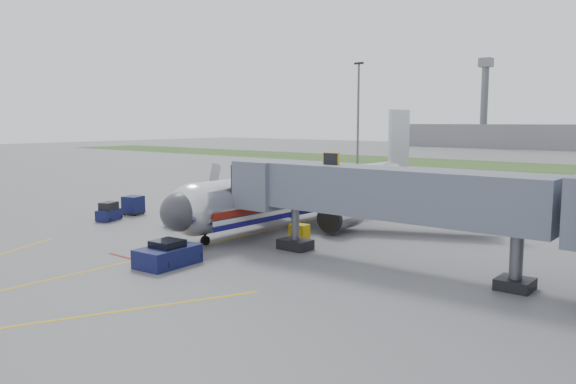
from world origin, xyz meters
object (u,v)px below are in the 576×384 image
Objects in this scene: airliner at (314,191)px; belt_loader at (221,207)px; baggage_tug at (109,212)px; ramp_worker at (228,204)px; pushback_tug at (168,255)px.

airliner reaches higher than belt_loader.
belt_loader is at bearing 64.09° from baggage_tug.
ramp_worker is (-9.34, -1.74, -1.82)m from airliner.
ramp_worker is (4.92, 10.19, 0.08)m from baggage_tug.
airliner reaches higher than pushback_tug.
airliner is at bearing 97.95° from pushback_tug.
ramp_worker reaches higher than pushback_tug.
pushback_tug is 2.43× the size of ramp_worker.
ramp_worker is at bearing -169.47° from airliner.
ramp_worker is (-11.96, 17.01, 0.16)m from pushback_tug.
baggage_tug reaches higher than ramp_worker.
belt_loader reaches higher than baggage_tug.
pushback_tug is at bearing -105.65° from ramp_worker.
pushback_tug is 0.80× the size of belt_loader.
baggage_tug is at bearing 157.99° from pushback_tug.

